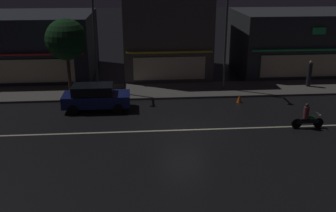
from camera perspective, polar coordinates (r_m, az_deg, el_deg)
The scene contains 13 objects.
ground_plane at distance 22.41m, azimuth 2.18°, elevation -3.54°, with size 140.00×140.00×0.00m, color black.
lane_divider_stripe at distance 22.41m, azimuth 2.18°, elevation -3.53°, with size 36.72×0.16×0.01m, color beige.
sidewalk_far at distance 29.29m, azimuth 0.51°, elevation 2.28°, with size 38.65×3.69×0.14m, color #5B5954.
storefront_left_block at distance 35.75m, azimuth -19.48°, elevation 8.49°, with size 10.72×8.80×5.13m.
storefront_center_block at distance 33.91m, azimuth -0.33°, elevation 11.94°, with size 7.06×7.82×8.52m.
storefront_right_block at distance 36.82m, azimuth 18.21°, elevation 8.97°, with size 10.77×7.69×5.19m.
streetlamp_west at distance 28.45m, azimuth -10.71°, elevation 10.15°, with size 0.44×1.64×7.01m.
streetlamp_mid at distance 28.62m, azimuth 8.52°, elevation 10.24°, with size 0.44×1.64×6.92m.
pedestrian_on_sidewalk at distance 31.78m, azimuth 19.90°, elevation 4.37°, with size 0.34×0.34×1.99m.
street_tree at distance 28.76m, azimuth -14.64°, elevation 9.36°, with size 2.93×2.93×5.32m.
parked_car_near_kerb at distance 25.73m, azimuth -10.53°, elevation 1.31°, with size 4.30×1.98×1.67m.
motorcycle_lead at distance 23.85m, azimuth 19.63°, elevation -1.63°, with size 1.90×0.60×1.52m.
traffic_cone at distance 27.26m, azimuth 10.35°, elevation 1.06°, with size 0.36×0.36×0.55m, color orange.
Camera 1 is at (-2.49, -20.44, 8.85)m, focal length 41.81 mm.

